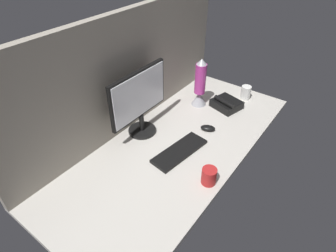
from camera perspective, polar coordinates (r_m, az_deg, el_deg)
The scene contains 9 objects.
ground_plane at distance 177.47cm, azimuth 1.64°, elevation -3.76°, with size 180.00×80.00×3.00cm, color beige.
cubicle_wall_back at distance 176.50cm, azimuth -8.29°, elevation 10.62°, with size 180.00×5.00×73.88cm.
monitor at distance 172.61cm, azimuth -5.84°, elevation 5.28°, with size 46.41×18.00×42.92cm.
keyboard at distance 169.10cm, azimuth 2.36°, elevation -5.12°, with size 37.00×13.00×2.00cm, color black.
mouse at distance 187.15cm, azimuth 8.08°, elevation -0.41°, with size 5.60×9.60×3.40cm, color black.
mug_ceramic_white at distance 225.37cm, azimuth 15.51°, elevation 6.61°, with size 10.94×7.41×10.16cm.
mug_red_plastic at distance 151.24cm, azimuth 8.31°, elevation -10.00°, with size 8.04×8.04×9.41cm.
lava_lamp at distance 206.21cm, azimuth 6.49°, elevation 8.03°, with size 11.03×11.03×36.10cm.
desk_phone at distance 211.18cm, azimuth 11.73°, elevation 4.43°, with size 21.25×22.68×8.80cm.
Camera 1 is at (-110.67, -75.97, 114.59)cm, focal length 30.06 mm.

